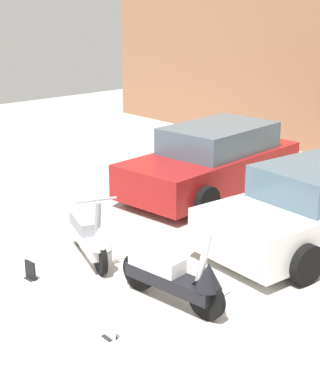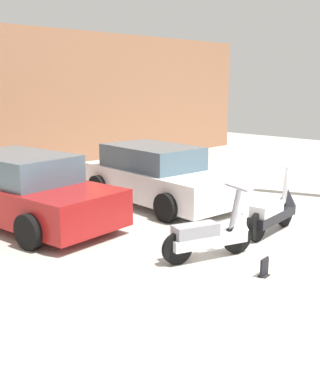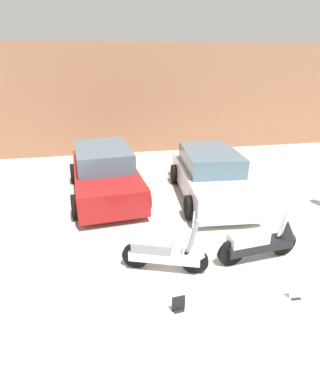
% 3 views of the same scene
% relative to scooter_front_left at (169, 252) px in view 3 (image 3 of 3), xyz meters
% --- Properties ---
extents(ground_plane, '(28.00, 28.00, 0.00)m').
position_rel_scooter_front_left_xyz_m(ground_plane, '(1.04, -1.11, -0.38)').
color(ground_plane, beige).
extents(wall_back, '(19.60, 0.12, 4.07)m').
position_rel_scooter_front_left_xyz_m(wall_back, '(1.04, 7.73, 1.66)').
color(wall_back, '#9E6B4C').
rests_on(wall_back, ground_plane).
extents(scooter_front_left, '(1.47, 0.77, 1.07)m').
position_rel_scooter_front_left_xyz_m(scooter_front_left, '(0.00, 0.00, 0.00)').
color(scooter_front_left, black).
rests_on(scooter_front_left, ground_plane).
extents(scooter_front_right, '(1.61, 0.58, 1.12)m').
position_rel_scooter_front_left_xyz_m(scooter_front_right, '(1.77, -0.00, 0.02)').
color(scooter_front_right, black).
rests_on(scooter_front_right, ground_plane).
extents(car_rear_left, '(2.11, 3.97, 1.31)m').
position_rel_scooter_front_left_xyz_m(car_rear_left, '(-0.99, 3.64, 0.25)').
color(car_rear_left, maroon).
rests_on(car_rear_left, ground_plane).
extents(car_rear_center, '(2.03, 3.82, 1.26)m').
position_rel_scooter_front_left_xyz_m(car_rear_center, '(1.81, 2.94, 0.22)').
color(car_rear_center, white).
rests_on(car_rear_center, ground_plane).
extents(placard_near_left_scooter, '(0.20, 0.13, 0.26)m').
position_rel_scooter_front_left_xyz_m(placard_near_left_scooter, '(-0.06, -0.96, -0.27)').
color(placard_near_left_scooter, black).
rests_on(placard_near_left_scooter, ground_plane).
extents(placard_near_right_scooter, '(0.20, 0.13, 0.26)m').
position_rel_scooter_front_left_xyz_m(placard_near_right_scooter, '(1.81, -1.06, -0.27)').
color(placard_near_right_scooter, black).
rests_on(placard_near_right_scooter, ground_plane).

